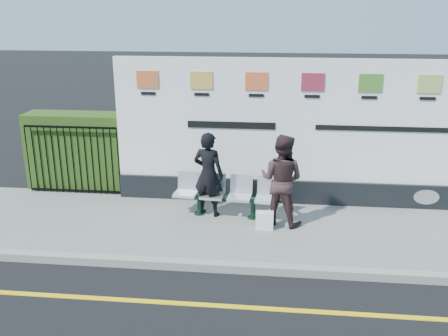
{
  "coord_description": "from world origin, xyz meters",
  "views": [
    {
      "loc": [
        -0.18,
        -6.12,
        4.1
      ],
      "look_at": [
        -1.11,
        2.53,
        1.25
      ],
      "focal_mm": 40.0,
      "sensor_mm": 36.0,
      "label": 1
    }
  ],
  "objects_px": {
    "bench": "(226,206)",
    "woman_left": "(208,174)",
    "billboard": "(309,143)",
    "woman_right": "(282,180)"
  },
  "relations": [
    {
      "from": "bench",
      "to": "woman_left",
      "type": "bearing_deg",
      "value": 177.2
    },
    {
      "from": "bench",
      "to": "woman_left",
      "type": "xyz_separation_m",
      "value": [
        -0.35,
        0.05,
        0.62
      ]
    },
    {
      "from": "billboard",
      "to": "woman_left",
      "type": "xyz_separation_m",
      "value": [
        -1.97,
        -0.87,
        -0.46
      ]
    },
    {
      "from": "bench",
      "to": "woman_right",
      "type": "height_order",
      "value": "woman_right"
    },
    {
      "from": "billboard",
      "to": "woman_right",
      "type": "bearing_deg",
      "value": -116.21
    },
    {
      "from": "billboard",
      "to": "bench",
      "type": "bearing_deg",
      "value": -150.43
    },
    {
      "from": "woman_left",
      "to": "woman_right",
      "type": "relative_size",
      "value": 0.97
    },
    {
      "from": "bench",
      "to": "woman_right",
      "type": "relative_size",
      "value": 1.18
    },
    {
      "from": "woman_right",
      "to": "bench",
      "type": "bearing_deg",
      "value": 10.55
    },
    {
      "from": "bench",
      "to": "woman_left",
      "type": "distance_m",
      "value": 0.72
    }
  ]
}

